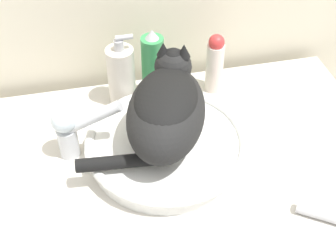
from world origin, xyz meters
name	(u,v)px	position (x,y,z in m)	size (l,w,h in m)	color
sink_basin	(166,146)	(-0.02, 0.33, 0.88)	(0.35, 0.35, 0.05)	white
cat	(166,107)	(-0.02, 0.34, 0.98)	(0.31, 0.30, 0.17)	black
faucet	(71,128)	(-0.21, 0.38, 0.93)	(0.15, 0.07, 0.15)	silver
deodorant_stick	(215,63)	(0.15, 0.54, 0.93)	(0.04, 0.04, 0.16)	silver
spray_bottle_trigger	(153,68)	(-0.01, 0.54, 0.94)	(0.05, 0.05, 0.19)	#338C4C
soap_pump_bottle	(121,76)	(-0.08, 0.54, 0.93)	(0.07, 0.07, 0.19)	silver
cream_tube	(335,217)	(0.26, 0.09, 0.87)	(0.13, 0.10, 0.03)	silver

